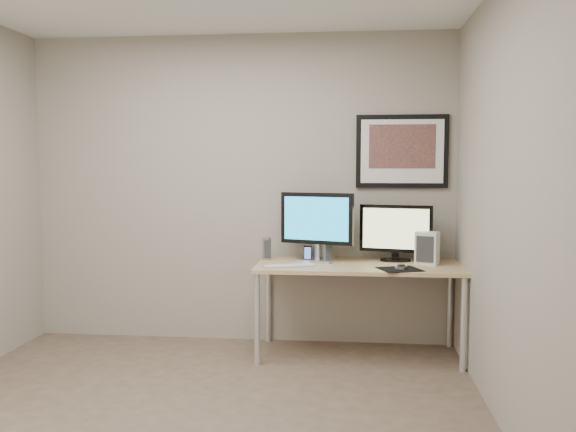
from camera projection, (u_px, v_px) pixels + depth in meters
name	position (u px, v px, depth m)	size (l,w,h in m)	color
floor	(191.00, 420.00, 3.61)	(3.60, 3.60, 0.00)	brown
room	(205.00, 144.00, 3.92)	(3.60, 3.60, 3.60)	white
desk	(358.00, 273.00, 4.79)	(1.60, 0.70, 0.73)	#9E864C
framed_art	(402.00, 151.00, 5.00)	(0.75, 0.04, 0.60)	black
monitor_large	(317.00, 224.00, 4.90)	(0.60, 0.27, 0.56)	#A7A7AC
monitor_tv	(396.00, 231.00, 4.91)	(0.58, 0.18, 0.46)	black
speaker_left	(267.00, 249.00, 5.02)	(0.07, 0.07, 0.18)	#A7A7AC
speaker_right	(327.00, 249.00, 4.96)	(0.08, 0.08, 0.20)	#A7A7AC
phone_dock	(308.00, 254.00, 4.88)	(0.06, 0.06, 0.14)	black
keyboard	(289.00, 266.00, 4.67)	(0.40, 0.11, 0.01)	silver
mousepad	(400.00, 269.00, 4.54)	(0.29, 0.26, 0.00)	black
mouse	(401.00, 266.00, 4.57)	(0.06, 0.11, 0.04)	black
fan_unit	(427.00, 248.00, 4.76)	(0.17, 0.12, 0.26)	silver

